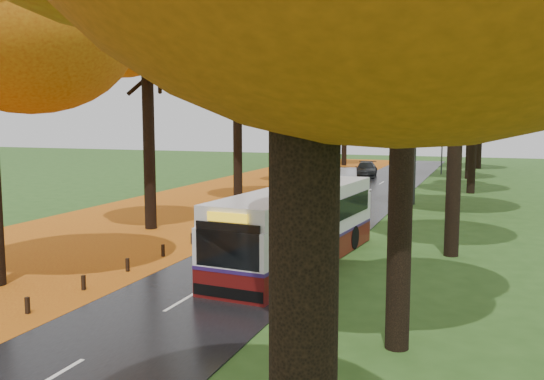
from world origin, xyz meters
The scene contains 15 objects.
ground centered at (0.00, 0.00, 0.00)m, with size 160.00×160.00×0.00m, color #284C19.
road centered at (0.00, 25.00, 0.02)m, with size 6.50×90.00×0.04m, color black.
centre_line centered at (0.00, 25.00, 0.04)m, with size 0.12×90.00×0.01m, color silver.
leaf_verge centered at (-9.00, 25.00, 0.01)m, with size 12.00×90.00×0.02m, color maroon.
leaf_drift centered at (-3.05, 25.00, 0.04)m, with size 0.90×90.00×0.01m, color orange.
trees_left centered at (-7.18, 27.06, 9.53)m, with size 9.20×74.00×13.88m.
trees_right centered at (7.19, 26.91, 9.69)m, with size 9.30×74.20×13.96m.
bollard_row centered at (-3.70, 4.70, 0.26)m, with size 0.11×23.51×0.52m.
streetlamp_near centered at (3.95, 8.00, 4.71)m, with size 2.45×0.18×8.00m.
streetlamp_mid centered at (3.95, 30.00, 4.71)m, with size 2.45×0.18×8.00m.
streetlamp_far centered at (3.95, 52.00, 4.71)m, with size 2.45×0.18×8.00m.
bus centered at (1.91, 11.94, 1.59)m, with size 3.61×11.42×2.95m.
car_white centered at (-2.35, 29.08, 0.65)m, with size 1.45×3.59×1.22m, color silver.
car_silver centered at (-2.35, 38.85, 0.77)m, with size 1.55×4.46×1.47m, color #9A9CA1.
car_dark centered at (-2.35, 46.82, 0.74)m, with size 1.96×4.82×1.40m, color black.
Camera 1 is at (8.97, -10.32, 5.80)m, focal length 40.00 mm.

